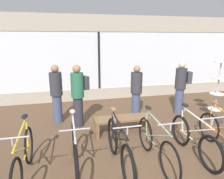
{
  "coord_description": "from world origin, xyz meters",
  "views": [
    {
      "loc": [
        -1.24,
        -3.31,
        2.37
      ],
      "look_at": [
        0.0,
        2.04,
        0.95
      ],
      "focal_mm": 32.0,
      "sensor_mm": 36.0,
      "label": 1
    }
  ],
  "objects": [
    {
      "name": "customer_by_window",
      "position": [
        0.77,
        2.14,
        0.84
      ],
      "size": [
        0.46,
        0.46,
        1.6
      ],
      "color": "#424C6B",
      "rests_on": "ground_plane"
    },
    {
      "name": "customer_near_rack",
      "position": [
        -1.54,
        2.29,
        0.88
      ],
      "size": [
        0.47,
        0.47,
        1.67
      ],
      "color": "#424C6B",
      "rests_on": "ground_plane"
    },
    {
      "name": "customer_near_bench",
      "position": [
        -0.96,
        1.92,
        0.92
      ],
      "size": [
        0.56,
        0.47,
        1.7
      ],
      "color": "#2D2D38",
      "rests_on": "ground_plane"
    },
    {
      "name": "bicycle_left",
      "position": [
        -1.17,
        -0.04,
        0.4
      ],
      "size": [
        0.46,
        1.78,
        1.05
      ],
      "color": "black",
      "rests_on": "ground_plane"
    },
    {
      "name": "customer_mid_floor",
      "position": [
        2.26,
        2.15,
        0.9
      ],
      "size": [
        0.53,
        0.41,
        1.68
      ],
      "color": "#424C6B",
      "rests_on": "ground_plane"
    },
    {
      "name": "display_bench",
      "position": [
        0.07,
        1.22,
        0.35
      ],
      "size": [
        1.4,
        0.44,
        0.42
      ],
      "color": "brown",
      "rests_on": "ground_plane"
    },
    {
      "name": "bicycle_far_left",
      "position": [
        -2.03,
        -0.08,
        0.4
      ],
      "size": [
        0.46,
        1.77,
        1.04
      ],
      "color": "black",
      "rests_on": "ground_plane"
    },
    {
      "name": "bicycle_center_left",
      "position": [
        -0.37,
        -0.13,
        0.41
      ],
      "size": [
        0.46,
        1.83,
        1.06
      ],
      "color": "black",
      "rests_on": "ground_plane"
    },
    {
      "name": "bicycle_center_right",
      "position": [
        0.35,
        -0.15,
        0.4
      ],
      "size": [
        0.46,
        1.77,
        1.04
      ],
      "color": "black",
      "rests_on": "ground_plane"
    },
    {
      "name": "bicycle_right",
      "position": [
        1.21,
        -0.1,
        0.38
      ],
      "size": [
        0.46,
        1.68,
        1.03
      ],
      "color": "black",
      "rests_on": "ground_plane"
    },
    {
      "name": "accessory_rack",
      "position": [
        2.96,
        1.39,
        0.75
      ],
      "size": [
        0.48,
        0.48,
        1.84
      ],
      "color": "#333333",
      "rests_on": "ground_plane"
    },
    {
      "name": "ground_plane",
      "position": [
        0.0,
        0.0,
        0.0
      ],
      "size": [
        24.0,
        24.0,
        0.0
      ],
      "primitive_type": "plane",
      "color": "brown"
    },
    {
      "name": "shop_back_wall",
      "position": [
        0.0,
        4.23,
        1.64
      ],
      "size": [
        12.0,
        0.08,
        3.2
      ],
      "color": "#B2A893",
      "rests_on": "ground_plane"
    }
  ]
}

